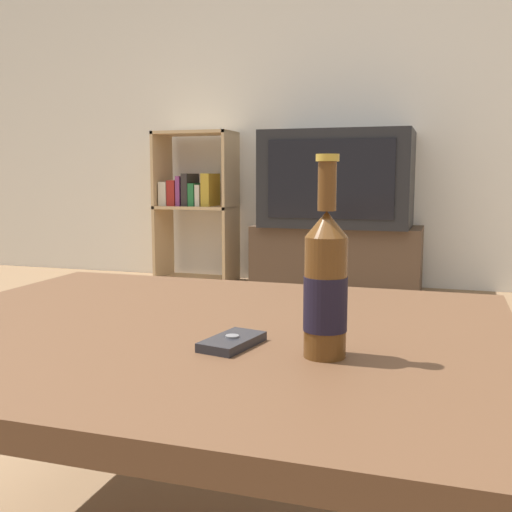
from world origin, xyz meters
name	(u,v)px	position (x,y,z in m)	size (l,w,h in m)	color
back_wall	(383,83)	(0.00, 3.02, 1.30)	(8.00, 0.05, 2.60)	silver
coffee_table	(196,358)	(0.00, 0.00, 0.40)	(1.08, 0.89, 0.46)	brown
tv_stand	(337,258)	(-0.23, 2.74, 0.20)	(1.03, 0.42, 0.41)	#4C3828
television	(338,179)	(-0.23, 2.74, 0.70)	(0.89, 0.55, 0.58)	black
bookshelf	(194,202)	(-1.22, 2.81, 0.54)	(0.52, 0.30, 1.01)	tan
beer_bottle	(326,285)	(0.25, -0.12, 0.56)	(0.06, 0.06, 0.29)	#563314
cell_phone	(232,342)	(0.11, -0.11, 0.46)	(0.08, 0.12, 0.02)	#232328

